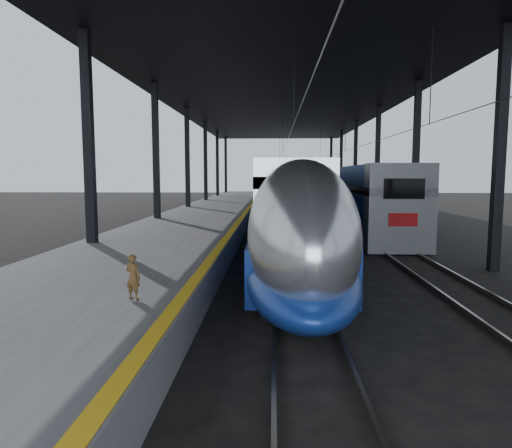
{
  "coord_description": "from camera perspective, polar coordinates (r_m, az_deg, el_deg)",
  "views": [
    {
      "loc": [
        1.26,
        -12.35,
        3.63
      ],
      "look_at": [
        0.68,
        2.65,
        2.0
      ],
      "focal_mm": 32.0,
      "sensor_mm": 36.0,
      "label": 1
    }
  ],
  "objects": [
    {
      "name": "ground",
      "position": [
        12.93,
        -3.53,
        -10.12
      ],
      "size": [
        160.0,
        160.0,
        0.0
      ],
      "primitive_type": "plane",
      "color": "black",
      "rests_on": "ground"
    },
    {
      "name": "platform",
      "position": [
        32.85,
        -6.13,
        0.7
      ],
      "size": [
        6.0,
        80.0,
        1.0
      ],
      "primitive_type": "cube",
      "color": "#4C4C4F",
      "rests_on": "ground"
    },
    {
      "name": "yellow_strip",
      "position": [
        32.51,
        -1.25,
        1.57
      ],
      "size": [
        0.3,
        80.0,
        0.01
      ],
      "primitive_type": "cube",
      "color": "gold",
      "rests_on": "platform"
    },
    {
      "name": "rails",
      "position": [
        32.7,
        7.88,
        -0.09
      ],
      "size": [
        6.52,
        80.0,
        0.16
      ],
      "color": "slate",
      "rests_on": "ground"
    },
    {
      "name": "canopy",
      "position": [
        32.81,
        3.43,
        15.82
      ],
      "size": [
        18.0,
        75.0,
        9.47
      ],
      "color": "black",
      "rests_on": "ground"
    },
    {
      "name": "tgv_train",
      "position": [
        39.55,
        3.29,
        3.77
      ],
      "size": [
        2.92,
        65.2,
        4.18
      ],
      "color": "#B2B5BA",
      "rests_on": "ground"
    },
    {
      "name": "second_train",
      "position": [
        48.0,
        9.1,
        4.3
      ],
      "size": [
        3.01,
        56.05,
        4.15
      ],
      "color": "navy",
      "rests_on": "ground"
    },
    {
      "name": "child",
      "position": [
        10.01,
        -15.12,
        -6.42
      ],
      "size": [
        0.42,
        0.35,
        0.97
      ],
      "primitive_type": "imported",
      "rotation": [
        0.0,
        0.0,
        2.74
      ],
      "color": "#50371A",
      "rests_on": "platform"
    }
  ]
}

